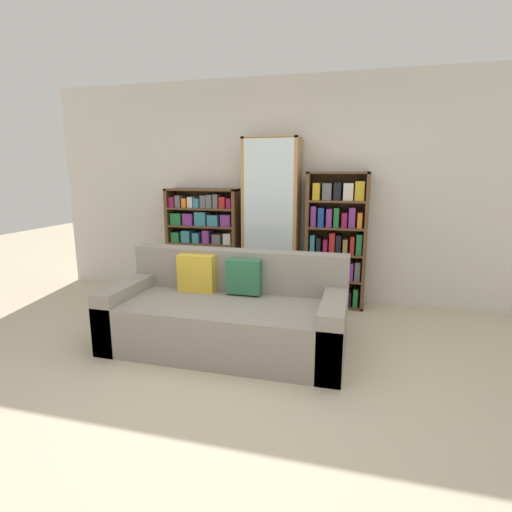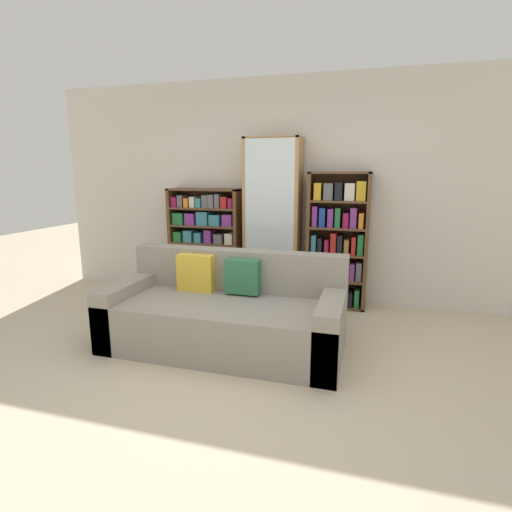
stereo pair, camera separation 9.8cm
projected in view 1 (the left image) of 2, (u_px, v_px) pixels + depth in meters
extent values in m
plane|color=beige|center=(227.00, 387.00, 3.00)|extent=(16.00, 16.00, 0.00)
cube|color=beige|center=(287.00, 191.00, 4.94)|extent=(6.30, 0.06, 2.70)
cube|color=gray|center=(226.00, 325.00, 3.64)|extent=(2.13, 0.97, 0.44)
cube|color=gray|center=(238.00, 270.00, 3.91)|extent=(2.13, 0.20, 0.40)
cube|color=gray|center=(132.00, 309.00, 3.87)|extent=(0.20, 0.97, 0.56)
cube|color=gray|center=(333.00, 329.00, 3.38)|extent=(0.20, 0.97, 0.56)
cube|color=gold|center=(197.00, 273.00, 3.86)|extent=(0.36, 0.12, 0.36)
cube|color=#2D6B47|center=(244.00, 277.00, 3.74)|extent=(0.32, 0.12, 0.32)
cube|color=brown|center=(172.00, 241.00, 5.25)|extent=(0.04, 0.32, 1.38)
cube|color=brown|center=(237.00, 244.00, 5.03)|extent=(0.04, 0.32, 1.38)
cube|color=brown|center=(203.00, 190.00, 5.00)|extent=(0.93, 0.32, 0.02)
cube|color=brown|center=(205.00, 293.00, 5.28)|extent=(0.93, 0.32, 0.02)
cube|color=brown|center=(208.00, 241.00, 5.28)|extent=(0.93, 0.01, 1.38)
cube|color=brown|center=(205.00, 276.00, 5.23)|extent=(0.85, 0.32, 0.02)
cube|color=brown|center=(205.00, 260.00, 5.18)|extent=(0.85, 0.32, 0.02)
cube|color=brown|center=(204.00, 243.00, 5.14)|extent=(0.85, 0.32, 0.02)
cube|color=brown|center=(204.00, 226.00, 5.09)|extent=(0.85, 0.32, 0.02)
cube|color=brown|center=(203.00, 208.00, 5.05)|extent=(0.85, 0.32, 0.02)
cube|color=#1E4293|center=(180.00, 286.00, 5.34)|extent=(0.09, 0.24, 0.13)
cube|color=beige|center=(188.00, 286.00, 5.31)|extent=(0.08, 0.24, 0.15)
cube|color=gold|center=(196.00, 287.00, 5.28)|extent=(0.09, 0.24, 0.14)
cube|color=#1E4293|center=(205.00, 287.00, 5.25)|extent=(0.09, 0.24, 0.15)
cube|color=black|center=(214.00, 288.00, 5.22)|extent=(0.09, 0.24, 0.16)
cube|color=#1E4293|center=(222.00, 290.00, 5.19)|extent=(0.08, 0.24, 0.11)
cube|color=#237038|center=(230.00, 288.00, 5.16)|extent=(0.09, 0.24, 0.17)
cube|color=orange|center=(179.00, 268.00, 5.29)|extent=(0.10, 0.24, 0.15)
cube|color=olive|center=(188.00, 268.00, 5.26)|extent=(0.10, 0.24, 0.17)
cube|color=#237038|center=(196.00, 270.00, 5.24)|extent=(0.09, 0.24, 0.12)
cube|color=#5B5B60|center=(204.00, 270.00, 5.20)|extent=(0.08, 0.24, 0.15)
cube|color=#8E1947|center=(213.00, 270.00, 5.17)|extent=(0.11, 0.24, 0.17)
cube|color=black|center=(222.00, 272.00, 5.14)|extent=(0.09, 0.24, 0.13)
cube|color=#237038|center=(231.00, 272.00, 5.11)|extent=(0.10, 0.24, 0.13)
cube|color=gold|center=(179.00, 253.00, 5.25)|extent=(0.09, 0.24, 0.12)
cube|color=orange|center=(187.00, 253.00, 5.22)|extent=(0.10, 0.24, 0.13)
cube|color=orange|center=(195.00, 253.00, 5.19)|extent=(0.07, 0.24, 0.14)
cube|color=orange|center=(204.00, 253.00, 5.16)|extent=(0.08, 0.24, 0.15)
cube|color=olive|center=(212.00, 254.00, 5.13)|extent=(0.09, 0.24, 0.14)
cube|color=gold|center=(222.00, 254.00, 5.10)|extent=(0.09, 0.24, 0.15)
cube|color=gold|center=(230.00, 254.00, 5.07)|extent=(0.10, 0.24, 0.16)
cube|color=#237038|center=(179.00, 236.00, 5.20)|extent=(0.10, 0.24, 0.12)
cube|color=teal|center=(189.00, 236.00, 5.16)|extent=(0.11, 0.24, 0.15)
cube|color=teal|center=(199.00, 237.00, 5.13)|extent=(0.09, 0.24, 0.13)
cube|color=#7A3384|center=(209.00, 236.00, 5.09)|extent=(0.09, 0.24, 0.16)
cube|color=#5B5B60|center=(219.00, 238.00, 5.06)|extent=(0.11, 0.24, 0.12)
cube|color=beige|center=(230.00, 238.00, 5.02)|extent=(0.10, 0.24, 0.13)
cube|color=#237038|center=(179.00, 218.00, 5.15)|extent=(0.14, 0.24, 0.15)
cube|color=#7A3384|center=(191.00, 219.00, 5.11)|extent=(0.13, 0.24, 0.15)
cube|color=teal|center=(203.00, 218.00, 5.06)|extent=(0.15, 0.24, 0.17)
cube|color=teal|center=(215.00, 220.00, 5.02)|extent=(0.14, 0.24, 0.14)
cube|color=#7A3384|center=(228.00, 220.00, 4.98)|extent=(0.12, 0.24, 0.15)
cube|color=#8E1947|center=(175.00, 202.00, 5.12)|extent=(0.07, 0.24, 0.13)
cube|color=#5B5B60|center=(181.00, 201.00, 5.09)|extent=(0.07, 0.24, 0.15)
cube|color=orange|center=(187.00, 202.00, 5.07)|extent=(0.06, 0.24, 0.11)
cube|color=beige|center=(193.00, 202.00, 5.05)|extent=(0.07, 0.24, 0.13)
cube|color=teal|center=(199.00, 203.00, 5.03)|extent=(0.07, 0.24, 0.12)
cube|color=#5B5B60|center=(206.00, 201.00, 5.01)|extent=(0.07, 0.24, 0.16)
cube|color=#5B5B60|center=(212.00, 201.00, 4.99)|extent=(0.07, 0.24, 0.16)
cube|color=#5B5B60|center=(218.00, 201.00, 4.96)|extent=(0.06, 0.24, 0.17)
cube|color=#AD231E|center=(225.00, 202.00, 4.95)|extent=(0.07, 0.24, 0.14)
cube|color=#8E1947|center=(231.00, 203.00, 4.93)|extent=(0.05, 0.24, 0.12)
cube|color=#AD7F4C|center=(247.00, 221.00, 4.91)|extent=(0.04, 0.36, 1.98)
cube|color=#AD7F4C|center=(297.00, 223.00, 4.75)|extent=(0.04, 0.36, 1.98)
cube|color=#AD7F4C|center=(272.00, 138.00, 4.63)|extent=(0.66, 0.36, 0.02)
cube|color=#AD7F4C|center=(271.00, 299.00, 5.03)|extent=(0.66, 0.36, 0.02)
cube|color=#AD7F4C|center=(274.00, 220.00, 5.00)|extent=(0.66, 0.01, 1.98)
cube|color=silver|center=(268.00, 224.00, 4.67)|extent=(0.58, 0.01, 1.96)
cube|color=#AD7F4C|center=(271.00, 268.00, 4.95)|extent=(0.58, 0.32, 0.02)
cube|color=#AD7F4C|center=(271.00, 238.00, 4.87)|extent=(0.58, 0.32, 0.02)
cube|color=#AD7F4C|center=(272.00, 206.00, 4.79)|extent=(0.58, 0.32, 0.02)
cube|color=#AD7F4C|center=(272.00, 173.00, 4.71)|extent=(0.58, 0.32, 0.02)
cylinder|color=silver|center=(257.00, 294.00, 5.09)|extent=(0.01, 0.01, 0.08)
cone|color=silver|center=(257.00, 287.00, 5.07)|extent=(0.09, 0.09, 0.10)
cylinder|color=silver|center=(271.00, 295.00, 5.01)|extent=(0.01, 0.01, 0.08)
cone|color=silver|center=(271.00, 289.00, 5.00)|extent=(0.09, 0.09, 0.10)
cylinder|color=silver|center=(285.00, 296.00, 4.98)|extent=(0.01, 0.01, 0.08)
cone|color=silver|center=(285.00, 289.00, 4.97)|extent=(0.09, 0.09, 0.10)
cylinder|color=silver|center=(253.00, 264.00, 4.98)|extent=(0.01, 0.01, 0.07)
cone|color=silver|center=(253.00, 258.00, 4.97)|extent=(0.06, 0.06, 0.09)
cylinder|color=silver|center=(260.00, 264.00, 4.98)|extent=(0.01, 0.01, 0.07)
cone|color=silver|center=(260.00, 258.00, 4.96)|extent=(0.06, 0.06, 0.09)
cylinder|color=silver|center=(268.00, 264.00, 4.97)|extent=(0.01, 0.01, 0.07)
cone|color=silver|center=(268.00, 258.00, 4.95)|extent=(0.06, 0.06, 0.09)
cylinder|color=silver|center=(275.00, 265.00, 4.94)|extent=(0.01, 0.01, 0.07)
cone|color=silver|center=(275.00, 258.00, 4.93)|extent=(0.06, 0.06, 0.09)
cylinder|color=silver|center=(282.00, 266.00, 4.89)|extent=(0.01, 0.01, 0.07)
cone|color=silver|center=(282.00, 259.00, 4.88)|extent=(0.06, 0.06, 0.09)
cylinder|color=silver|center=(289.00, 266.00, 4.89)|extent=(0.01, 0.01, 0.07)
cone|color=silver|center=(289.00, 259.00, 4.87)|extent=(0.06, 0.06, 0.09)
cylinder|color=silver|center=(253.00, 233.00, 4.91)|extent=(0.01, 0.01, 0.08)
cone|color=silver|center=(253.00, 226.00, 4.89)|extent=(0.06, 0.06, 0.10)
cylinder|color=silver|center=(260.00, 233.00, 4.89)|extent=(0.01, 0.01, 0.08)
cone|color=silver|center=(260.00, 226.00, 4.87)|extent=(0.06, 0.06, 0.10)
cylinder|color=silver|center=(267.00, 234.00, 4.86)|extent=(0.01, 0.01, 0.08)
cone|color=silver|center=(267.00, 227.00, 4.84)|extent=(0.06, 0.06, 0.10)
cylinder|color=silver|center=(275.00, 234.00, 4.84)|extent=(0.01, 0.01, 0.08)
cone|color=silver|center=(275.00, 227.00, 4.82)|extent=(0.06, 0.06, 0.10)
cylinder|color=silver|center=(282.00, 234.00, 4.83)|extent=(0.01, 0.01, 0.08)
cone|color=silver|center=(282.00, 227.00, 4.82)|extent=(0.06, 0.06, 0.10)
cylinder|color=silver|center=(290.00, 234.00, 4.82)|extent=(0.01, 0.01, 0.08)
cone|color=silver|center=(290.00, 227.00, 4.80)|extent=(0.06, 0.06, 0.10)
cylinder|color=silver|center=(253.00, 201.00, 4.83)|extent=(0.01, 0.01, 0.08)
cone|color=silver|center=(253.00, 194.00, 4.81)|extent=(0.06, 0.06, 0.10)
cylinder|color=silver|center=(261.00, 201.00, 4.82)|extent=(0.01, 0.01, 0.08)
cone|color=silver|center=(261.00, 194.00, 4.81)|extent=(0.06, 0.06, 0.10)
cylinder|color=silver|center=(268.00, 201.00, 4.79)|extent=(0.01, 0.01, 0.08)
cone|color=silver|center=(268.00, 194.00, 4.77)|extent=(0.06, 0.06, 0.10)
cylinder|color=silver|center=(276.00, 201.00, 4.79)|extent=(0.01, 0.01, 0.08)
cone|color=silver|center=(276.00, 194.00, 4.77)|extent=(0.06, 0.06, 0.10)
cylinder|color=silver|center=(283.00, 202.00, 4.74)|extent=(0.01, 0.01, 0.08)
cone|color=silver|center=(283.00, 194.00, 4.72)|extent=(0.06, 0.06, 0.10)
cylinder|color=silver|center=(290.00, 202.00, 4.72)|extent=(0.01, 0.01, 0.08)
cone|color=silver|center=(290.00, 194.00, 4.71)|extent=(0.06, 0.06, 0.10)
cylinder|color=silver|center=(256.00, 169.00, 4.77)|extent=(0.01, 0.01, 0.08)
cone|color=silver|center=(256.00, 162.00, 4.75)|extent=(0.09, 0.09, 0.09)
cylinder|color=silver|center=(266.00, 169.00, 4.71)|extent=(0.01, 0.01, 0.08)
cone|color=silver|center=(266.00, 161.00, 4.69)|extent=(0.09, 0.09, 0.09)
cylinder|color=silver|center=(277.00, 169.00, 4.67)|extent=(0.01, 0.01, 0.08)
cone|color=silver|center=(277.00, 161.00, 4.65)|extent=(0.09, 0.09, 0.09)
cylinder|color=silver|center=(289.00, 169.00, 4.65)|extent=(0.01, 0.01, 0.08)
cone|color=silver|center=(289.00, 161.00, 4.63)|extent=(0.09, 0.09, 0.09)
cube|color=brown|center=(308.00, 239.00, 4.78)|extent=(0.04, 0.32, 1.59)
cube|color=brown|center=(365.00, 242.00, 4.61)|extent=(0.04, 0.32, 1.59)
cube|color=brown|center=(339.00, 173.00, 4.53)|extent=(0.70, 0.32, 0.02)
cube|color=brown|center=(333.00, 304.00, 4.86)|extent=(0.70, 0.32, 0.02)
cube|color=brown|center=(337.00, 238.00, 4.84)|extent=(0.70, 0.01, 1.59)
cube|color=brown|center=(334.00, 278.00, 4.79)|extent=(0.62, 0.32, 0.02)
cube|color=brown|center=(335.00, 253.00, 4.73)|extent=(0.62, 0.32, 0.02)
cube|color=brown|center=(337.00, 227.00, 4.66)|extent=(0.62, 0.32, 0.02)
cube|color=brown|center=(338.00, 201.00, 4.60)|extent=(0.62, 0.32, 0.02)
cube|color=beige|center=(312.00, 294.00, 4.89)|extent=(0.06, 0.24, 0.18)
cube|color=beige|center=(319.00, 294.00, 4.87)|extent=(0.06, 0.24, 0.19)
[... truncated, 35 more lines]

